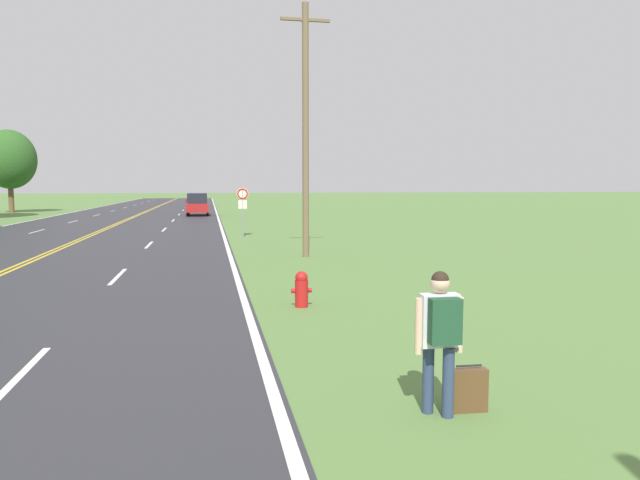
{
  "coord_description": "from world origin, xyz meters",
  "views": [
    {
      "loc": [
        6.18,
        -0.78,
        2.66
      ],
      "look_at": [
        9.18,
        14.49,
        1.17
      ],
      "focal_mm": 32.0,
      "sensor_mm": 36.0,
      "label": 1
    }
  ],
  "objects": [
    {
      "name": "suitcase",
      "position": [
        9.15,
        5.27,
        0.26
      ],
      "size": [
        0.45,
        0.16,
        0.57
      ],
      "rotation": [
        0.0,
        0.0,
        1.53
      ],
      "color": "brown",
      "rests_on": "ground"
    },
    {
      "name": "fire_hydrant",
      "position": [
        8.15,
        11.39,
        0.4
      ],
      "size": [
        0.45,
        0.29,
        0.79
      ],
      "color": "red",
      "rests_on": "ground"
    },
    {
      "name": "hitchhiker_person",
      "position": [
        8.76,
        5.21,
        1.03
      ],
      "size": [
        0.57,
        0.42,
        1.69
      ],
      "rotation": [
        0.0,
        0.0,
        1.53
      ],
      "color": "navy",
      "rests_on": "ground"
    },
    {
      "name": "tree_behind_sign",
      "position": [
        -12.69,
        59.66,
        5.15
      ],
      "size": [
        4.97,
        4.97,
        8.02
      ],
      "color": "brown",
      "rests_on": "ground"
    },
    {
      "name": "car_maroon_suv_mid_near",
      "position": [
        4.45,
        73.93,
        0.85
      ],
      "size": [
        2.01,
        4.5,
        1.6
      ],
      "rotation": [
        0.0,
        0.0,
        -1.61
      ],
      "color": "black",
      "rests_on": "ground"
    },
    {
      "name": "utility_pole_midground",
      "position": [
        9.73,
        20.06,
        4.75
      ],
      "size": [
        1.8,
        0.24,
        9.19
      ],
      "color": "brown",
      "rests_on": "ground"
    },
    {
      "name": "traffic_sign",
      "position": [
        7.92,
        28.77,
        1.91
      ],
      "size": [
        0.6,
        0.1,
        2.53
      ],
      "color": "gray",
      "rests_on": "ground"
    },
    {
      "name": "car_red_suv_approaching",
      "position": [
        5.26,
        50.62,
        1.03
      ],
      "size": [
        1.89,
        4.26,
        1.98
      ],
      "rotation": [
        0.0,
        0.0,
        -1.57
      ],
      "color": "black",
      "rests_on": "ground"
    }
  ]
}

